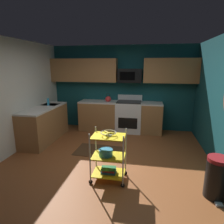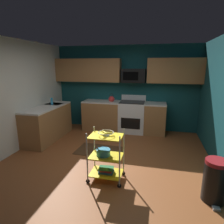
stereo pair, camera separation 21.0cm
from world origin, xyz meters
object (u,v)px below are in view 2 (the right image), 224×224
microwave (133,76)px  dish_soap_bottle (52,101)px  oven_range (132,116)px  rolling_cart (106,156)px  book_stack (106,170)px  mixing_bowl_large (103,152)px  fruit_bowl (106,133)px  trash_can (215,181)px  kettle (111,99)px

microwave → dish_soap_bottle: (-2.15, -1.02, -0.68)m
oven_range → rolling_cart: oven_range is taller
microwave → book_stack: (-0.09, -2.80, -1.52)m
mixing_bowl_large → book_stack: bearing=-0.0°
oven_range → book_stack: bearing=-92.0°
fruit_bowl → book_stack: size_ratio=0.99×
oven_range → trash_can: (1.63, -2.87, -0.15)m
oven_range → kettle: bearing=-179.7°
trash_can → mixing_bowl_large: bearing=174.6°
fruit_bowl → dish_soap_bottle: (-2.05, 1.79, 0.14)m
fruit_bowl → dish_soap_bottle: size_ratio=1.36×
microwave → fruit_bowl: size_ratio=2.57×
microwave → rolling_cart: size_ratio=0.77×
microwave → rolling_cart: 3.07m
oven_range → kettle: size_ratio=4.17×
mixing_bowl_large → trash_can: size_ratio=0.38×
kettle → oven_range: bearing=0.3°
kettle → dish_soap_bottle: 1.76m
oven_range → mixing_bowl_large: 2.70m
mixing_bowl_large → kettle: kettle is taller
rolling_cart → fruit_bowl: size_ratio=3.36×
kettle → trash_can: kettle is taller
microwave → fruit_bowl: (-0.09, -2.80, -0.82)m
book_stack → fruit_bowl: bearing=104.0°
dish_soap_bottle → fruit_bowl: bearing=-41.0°
mixing_bowl_large → book_stack: mixing_bowl_large is taller
rolling_cart → dish_soap_bottle: bearing=139.0°
mixing_bowl_large → dish_soap_bottle: size_ratio=1.26×
oven_range → fruit_bowl: 2.73m
book_stack → kettle: (-0.55, 2.69, 0.82)m
rolling_cart → microwave: bearing=88.1°
microwave → trash_can: 3.66m
oven_range → mixing_bowl_large: oven_range is taller
oven_range → microwave: bearing=90.3°
fruit_bowl → book_stack: 0.70m
rolling_cart → dish_soap_bottle: dish_soap_bottle is taller
oven_range → microwave: 1.23m
mixing_bowl_large → trash_can: 1.79m
fruit_bowl → kettle: bearing=101.6°
microwave → kettle: size_ratio=2.65×
rolling_cart → mixing_bowl_large: rolling_cart is taller
mixing_bowl_large → trash_can: trash_can is taller
fruit_bowl → trash_can: size_ratio=0.41×
microwave → fruit_bowl: 2.92m
microwave → dish_soap_bottle: bearing=-154.7°
mixing_bowl_large → dish_soap_bottle: (-2.00, 1.79, 0.50)m
oven_range → microwave: (-0.00, 0.10, 1.22)m
dish_soap_bottle → book_stack: bearing=-41.0°
rolling_cart → oven_range: bearing=88.0°
book_stack → kettle: kettle is taller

